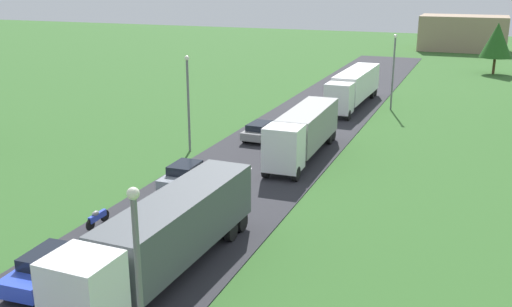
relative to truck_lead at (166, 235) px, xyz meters
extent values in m
cube|color=#2B2B30|center=(-2.21, 9.64, -2.07)|extent=(10.00, 140.00, 0.06)
cube|color=white|center=(-2.21, -0.06, -2.04)|extent=(0.16, 2.40, 0.01)
cube|color=white|center=(-2.21, 7.87, -2.04)|extent=(0.16, 2.40, 0.01)
cube|color=white|center=(-2.21, 14.61, -2.04)|extent=(0.16, 2.40, 0.01)
cube|color=white|center=(-2.21, 21.50, -2.04)|extent=(0.16, 2.40, 0.01)
cube|color=white|center=(-2.21, 28.58, -2.04)|extent=(0.16, 2.40, 0.01)
cube|color=white|center=(-2.21, 35.26, -2.04)|extent=(0.16, 2.40, 0.01)
cube|color=white|center=(-2.21, 42.84, -2.04)|extent=(0.16, 2.40, 0.01)
cube|color=white|center=(-2.21, 50.58, -2.04)|extent=(0.16, 2.40, 0.01)
cube|color=white|center=(-2.21, 57.36, -2.04)|extent=(0.16, 2.40, 0.01)
cube|color=white|center=(-2.21, 64.48, -2.04)|extent=(0.16, 2.40, 0.01)
cube|color=white|center=(-0.16, -5.60, -0.01)|extent=(2.50, 2.31, 3.07)
cube|color=black|center=(-0.20, -6.66, 0.54)|extent=(2.10, 0.16, 1.35)
cube|color=#4C5156|center=(0.04, 1.25, 0.09)|extent=(2.82, 10.85, 2.67)
cube|color=black|center=(0.04, 1.25, -1.44)|extent=(1.20, 10.27, 0.24)
cylinder|color=black|center=(1.18, 4.45, -1.54)|extent=(0.38, 1.01, 1.00)
cylinder|color=black|center=(-0.92, 4.52, -1.54)|extent=(0.38, 1.01, 1.00)
cylinder|color=black|center=(1.22, 5.75, -1.54)|extent=(0.38, 1.01, 1.00)
cylinder|color=black|center=(-0.88, 5.81, -1.54)|extent=(0.38, 1.01, 1.00)
cube|color=white|center=(0.49, 14.91, -0.05)|extent=(2.48, 2.27, 2.99)
cube|color=black|center=(0.51, 13.86, 0.49)|extent=(2.10, 0.14, 1.31)
cube|color=gray|center=(0.38, 21.05, 0.07)|extent=(2.66, 9.40, 2.63)
cube|color=black|center=(0.38, 21.05, -1.44)|extent=(1.05, 8.90, 0.24)
cylinder|color=black|center=(1.55, 14.37, -1.54)|extent=(0.37, 1.01, 1.00)
cylinder|color=black|center=(-0.55, 14.34, -1.54)|extent=(0.37, 1.01, 1.00)
cylinder|color=black|center=(1.39, 23.88, -1.54)|extent=(0.37, 1.01, 1.00)
cylinder|color=black|center=(-0.71, 23.84, -1.54)|extent=(0.37, 1.01, 1.00)
cylinder|color=black|center=(1.37, 25.00, -1.54)|extent=(0.37, 1.01, 1.00)
cylinder|color=black|center=(-0.73, 24.96, -1.54)|extent=(0.37, 1.01, 1.00)
cube|color=white|center=(-0.06, 32.96, -0.11)|extent=(2.49, 2.30, 2.86)
cube|color=black|center=(-0.08, 31.90, 0.40)|extent=(2.10, 0.14, 1.26)
cube|color=white|center=(0.09, 40.19, 0.14)|extent=(2.74, 11.56, 2.77)
cube|color=black|center=(0.09, 40.19, -1.44)|extent=(1.13, 10.95, 0.24)
cylinder|color=black|center=(0.98, 32.38, -1.54)|extent=(0.37, 1.01, 1.00)
cylinder|color=black|center=(-1.12, 32.42, -1.54)|extent=(0.37, 1.01, 1.00)
cylinder|color=black|center=(1.22, 43.62, -1.54)|extent=(0.37, 1.01, 1.00)
cylinder|color=black|center=(-0.88, 43.66, -1.54)|extent=(0.37, 1.01, 1.00)
cylinder|color=black|center=(1.24, 45.00, -1.54)|extent=(0.37, 1.01, 1.00)
cylinder|color=black|center=(-0.86, 45.05, -1.54)|extent=(0.37, 1.01, 1.00)
cube|color=blue|center=(-4.53, -2.61, -1.37)|extent=(2.03, 4.25, 0.70)
cube|color=black|center=(-4.54, -2.41, -0.77)|extent=(1.65, 2.40, 0.51)
cylinder|color=black|center=(-3.65, -3.99, -1.72)|extent=(0.25, 0.65, 0.64)
cylinder|color=black|center=(-5.29, -4.07, -1.72)|extent=(0.25, 0.65, 0.64)
cylinder|color=black|center=(-3.77, -1.16, -1.72)|extent=(0.25, 0.65, 0.64)
cylinder|color=black|center=(-5.42, -1.23, -1.72)|extent=(0.25, 0.65, 0.64)
cube|color=#8C939E|center=(-4.82, 10.67, -1.41)|extent=(1.94, 3.99, 0.62)
cube|color=black|center=(-4.82, 10.87, -0.82)|extent=(1.62, 2.24, 0.57)
cylinder|color=black|center=(-3.96, 9.34, -1.72)|extent=(0.23, 0.64, 0.64)
cylinder|color=black|center=(-5.64, 9.31, -1.72)|extent=(0.23, 0.64, 0.64)
cylinder|color=black|center=(-4.00, 12.03, -1.72)|extent=(0.23, 0.64, 0.64)
cylinder|color=black|center=(-5.68, 12.00, -1.72)|extent=(0.23, 0.64, 0.64)
cube|color=gray|center=(-4.34, 23.22, -1.41)|extent=(1.89, 4.37, 0.63)
cube|color=black|center=(-4.35, 23.01, -0.85)|extent=(1.55, 2.46, 0.49)
cylinder|color=black|center=(-5.08, 24.71, -1.72)|extent=(0.24, 0.65, 0.64)
cylinder|color=black|center=(-3.52, 24.67, -1.72)|extent=(0.24, 0.65, 0.64)
cylinder|color=black|center=(-5.17, 21.78, -1.72)|extent=(0.24, 0.65, 0.64)
cylinder|color=black|center=(-3.61, 21.73, -1.72)|extent=(0.24, 0.65, 0.64)
cylinder|color=black|center=(-6.31, 2.89, -1.72)|extent=(0.12, 0.64, 0.64)
cylinder|color=black|center=(-6.31, 4.19, -1.72)|extent=(0.14, 0.64, 0.64)
cube|color=blue|center=(-6.31, 3.54, -1.50)|extent=(0.20, 1.40, 0.36)
ellipsoid|color=gray|center=(-6.31, 3.39, -1.27)|extent=(0.28, 0.52, 0.28)
sphere|color=silver|center=(3.86, -8.07, 5.34)|extent=(0.36, 0.36, 0.36)
cylinder|color=slate|center=(-8.29, 18.16, 1.45)|extent=(0.18, 0.18, 7.10)
sphere|color=silver|center=(-8.29, 18.16, 5.12)|extent=(0.36, 0.36, 0.36)
cylinder|color=slate|center=(4.01, 38.74, 1.54)|extent=(0.18, 0.18, 7.28)
sphere|color=silver|center=(4.01, 38.74, 5.30)|extent=(0.36, 0.36, 0.36)
cylinder|color=#513823|center=(13.78, 67.07, -0.96)|extent=(0.36, 0.36, 2.28)
cone|color=#23561E|center=(13.78, 67.07, 2.54)|extent=(4.31, 4.31, 4.74)
cube|color=#9E846B|center=(8.33, 93.86, 1.01)|extent=(15.09, 8.98, 6.23)
camera|label=1|loc=(12.31, -20.65, 10.97)|focal=41.01mm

